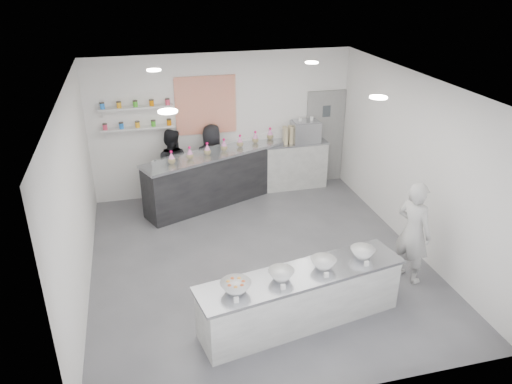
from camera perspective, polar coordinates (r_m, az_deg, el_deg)
floor at (r=8.58m, az=0.26°, el=-7.83°), size 6.00×6.00×0.00m
ceiling at (r=7.40m, az=0.31°, el=12.11°), size 6.00×6.00×0.00m
back_wall at (r=10.62m, az=-3.80°, el=7.66°), size 5.50×0.00×5.50m
left_wall at (r=7.72m, az=-19.91°, el=-0.69°), size 0.00×6.00×6.00m
right_wall at (r=8.91m, az=17.69°, el=3.06°), size 0.00×6.00×6.00m
back_door at (r=11.35m, az=7.84°, el=6.24°), size 0.88×0.04×2.10m
pattern_panel at (r=10.42m, az=-5.76°, el=9.83°), size 1.25×0.03×1.20m
jar_shelf_lower at (r=10.34m, az=-13.35°, el=7.14°), size 1.45×0.22×0.04m
jar_shelf_upper at (r=10.23m, az=-13.58°, el=9.38°), size 1.45×0.22×0.04m
preserve_jars at (r=10.24m, az=-13.50°, el=8.60°), size 1.45×0.10×0.56m
downlight_0 at (r=6.22m, az=-10.06°, el=9.06°), size 0.24×0.24×0.02m
downlight_1 at (r=6.99m, az=13.81°, el=10.47°), size 0.24×0.24×0.02m
downlight_2 at (r=8.75m, az=-11.60°, el=13.49°), size 0.24×0.24×0.02m
downlight_3 at (r=9.31m, az=6.39°, el=14.50°), size 0.24×0.24×0.02m
prep_counter at (r=7.08m, az=5.20°, el=-11.95°), size 3.04×1.20×0.81m
back_bar at (r=10.47m, az=-3.58°, el=1.87°), size 3.54×1.98×1.10m
sneeze_guard at (r=9.97m, az=-2.69°, el=5.03°), size 3.25×1.37×0.30m
espresso_ledge at (r=11.12m, az=4.44°, el=3.11°), size 1.41×0.45×1.05m
espresso_machine at (r=10.93m, az=5.67°, el=6.87°), size 0.60×0.41×0.45m
cup_stacks at (r=10.82m, az=3.67°, el=6.52°), size 0.24×0.24×0.37m
prep_bowls at (r=6.81m, az=5.36°, el=-8.76°), size 2.35×0.86×0.14m
label_cards at (r=6.43m, az=6.02°, el=-11.46°), size 2.01×0.04×0.07m
cookie_bags at (r=10.22m, az=-3.68°, el=5.40°), size 2.40×1.11×0.26m
woman_prep at (r=8.09m, az=17.54°, el=-4.41°), size 0.60×0.72×1.67m
staff_left at (r=10.49m, az=-9.59°, el=2.98°), size 0.91×0.81×1.57m
staff_right at (r=10.57m, az=-4.97°, el=3.50°), size 0.81×0.56×1.60m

